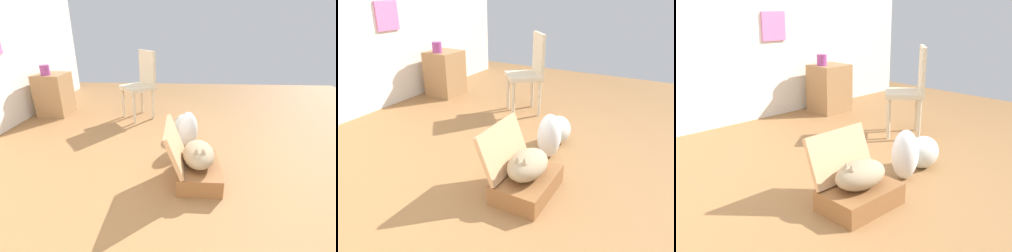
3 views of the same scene
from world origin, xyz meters
TOP-DOWN VIEW (x-y plane):
  - ground_plane at (0.00, 0.00)m, footprint 7.68×7.68m
  - suitcase_base at (-0.23, -0.35)m, footprint 0.57×0.39m
  - suitcase_lid at (-0.23, -0.14)m, footprint 0.57×0.18m
  - cat at (-0.24, -0.35)m, footprint 0.51×0.28m
  - plastic_bag_white at (0.40, -0.27)m, footprint 0.24×0.22m
  - plastic_bag_clear at (0.72, -0.23)m, footprint 0.33×0.27m
  - side_table at (1.46, 1.85)m, footprint 0.48×0.44m
  - vase_tall at (1.34, 1.86)m, footprint 0.13×0.13m
  - chair at (1.40, 0.43)m, footprint 0.59×0.59m

SIDE VIEW (x-z plane):
  - ground_plane at x=0.00m, z-range 0.00..0.00m
  - suitcase_base at x=-0.23m, z-range 0.00..0.16m
  - plastic_bag_clear at x=0.72m, z-range 0.00..0.29m
  - plastic_bag_white at x=0.40m, z-range 0.00..0.43m
  - cat at x=-0.24m, z-range 0.15..0.37m
  - side_table at x=1.46m, z-range 0.00..0.65m
  - suitcase_lid at x=-0.23m, z-range 0.16..0.54m
  - chair at x=1.40m, z-range 0.04..1.05m
  - vase_tall at x=1.34m, z-range 0.65..0.80m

